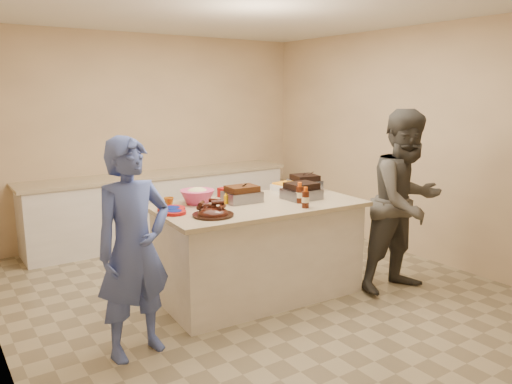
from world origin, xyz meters
TOP-DOWN VIEW (x-y plane):
  - room at (0.00, 0.00)m, footprint 4.50×5.00m
  - back_counter at (0.00, 2.20)m, footprint 3.60×0.64m
  - island at (-0.00, -0.10)m, footprint 2.00×1.13m
  - rib_platter at (-0.60, -0.28)m, footprint 0.44×0.44m
  - pulled_pork_tray at (-0.11, 0.04)m, footprint 0.34×0.27m
  - brisket_tray at (0.45, -0.17)m, footprint 0.34×0.29m
  - roasting_pan at (0.75, 0.14)m, footprint 0.34×0.34m
  - coleslaw_bowl at (-0.49, 0.22)m, footprint 0.34×0.34m
  - sausage_plate at (0.10, 0.26)m, footprint 0.33×0.33m
  - mac_cheese_dish at (0.63, 0.28)m, footprint 0.35×0.28m
  - bbq_bottle_a at (0.24, -0.49)m, footprint 0.07×0.07m
  - bbq_bottle_b at (0.32, -0.30)m, footprint 0.07×0.07m
  - mustard_bottle at (-0.28, 0.05)m, footprint 0.04×0.04m
  - sauce_bowl at (-0.10, 0.16)m, footprint 0.15×0.06m
  - plate_stack_large at (-0.82, 0.09)m, footprint 0.26×0.26m
  - plate_stack_small at (-0.85, -0.04)m, footprint 0.21×0.21m
  - plastic_cup at (-0.76, 0.26)m, footprint 0.10×0.09m
  - basket_stack at (-0.09, 0.32)m, footprint 0.20×0.16m
  - guest_blue at (-1.39, -0.49)m, footprint 0.86×1.73m
  - guest_gray at (1.27, -0.78)m, footprint 1.01×1.86m

SIDE VIEW (x-z plane):
  - room at x=0.00m, z-range -1.35..1.35m
  - island at x=0.00m, z-range -0.46..0.46m
  - guest_blue at x=-1.39m, z-range -0.20..0.20m
  - guest_gray at x=1.27m, z-range -0.34..0.34m
  - back_counter at x=0.00m, z-range 0.00..0.90m
  - coleslaw_bowl at x=-0.49m, z-range 0.81..1.03m
  - rib_platter at x=-0.60m, z-range 0.85..0.99m
  - pulled_pork_tray at x=-0.11m, z-range 0.87..0.97m
  - brisket_tray at x=0.45m, z-range 0.87..0.97m
  - roasting_pan at x=0.75m, z-range 0.86..0.98m
  - sausage_plate at x=0.10m, z-range 0.89..0.94m
  - mac_cheese_dish at x=0.63m, z-range 0.88..0.96m
  - bbq_bottle_a at x=0.24m, z-range 0.82..1.01m
  - bbq_bottle_b at x=0.32m, z-range 0.82..1.02m
  - mustard_bottle at x=-0.28m, z-range 0.87..0.97m
  - sauce_bowl at x=-0.10m, z-range 0.84..0.99m
  - plate_stack_large at x=-0.82m, z-range 0.90..0.93m
  - plate_stack_small at x=-0.85m, z-range 0.91..0.93m
  - plastic_cup at x=-0.76m, z-range 0.87..0.96m
  - basket_stack at x=-0.09m, z-range 0.87..0.97m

